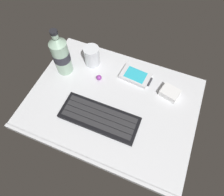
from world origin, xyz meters
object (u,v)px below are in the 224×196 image
Objects in this scene: water_bottle at (61,55)px; charger_block at (170,93)px; trackball_mouse at (99,78)px; handheld_device at (136,76)px; keyboard at (99,117)px; juice_cup at (92,57)px.

water_bottle is 2.97× the size of charger_block.
charger_block is at bearing 7.77° from trackball_mouse.
water_bottle reaches higher than handheld_device.
handheld_device is at bearing 74.78° from keyboard.
juice_cup reaches higher than keyboard.
water_bottle is (-28.82, -7.53, 8.28)cm from handheld_device.
water_bottle is 17.20cm from trackball_mouse.
handheld_device is (6.19, 22.76, -0.08)cm from keyboard.
keyboard is 4.15× the size of charger_block.
handheld_device is 0.64× the size of water_bottle.
juice_cup reaches higher than trackball_mouse.
charger_block reaches higher than trackball_mouse.
trackball_mouse is at bearing 2.91° from water_bottle.
charger_block is (43.73, 4.66, -7.81)cm from water_bottle.
water_bottle reaches higher than juice_cup.
water_bottle is (-9.14, -7.71, 5.10)cm from juice_cup.
charger_block is 3.18× the size of trackball_mouse.
water_bottle reaches higher than keyboard.
charger_block is at bearing 6.08° from water_bottle.
juice_cup is at bearing 131.43° from trackball_mouse.
charger_block is 28.74cm from trackball_mouse.
juice_cup is at bearing 174.97° from charger_block.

